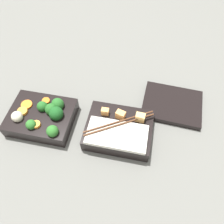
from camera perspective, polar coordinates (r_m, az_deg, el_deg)
name	(u,v)px	position (r m, az deg, el deg)	size (l,w,h in m)	color
ground_plane	(81,125)	(0.69, -8.23, -3.40)	(3.00, 3.00, 0.00)	slate
bento_tray_vegetable	(43,116)	(0.70, -17.67, -1.13)	(0.19, 0.15, 0.08)	black
bento_tray_rice	(119,130)	(0.64, 1.77, -4.74)	(0.19, 0.15, 0.07)	black
bento_lid	(172,105)	(0.74, 15.38, 1.90)	(0.19, 0.15, 0.02)	black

